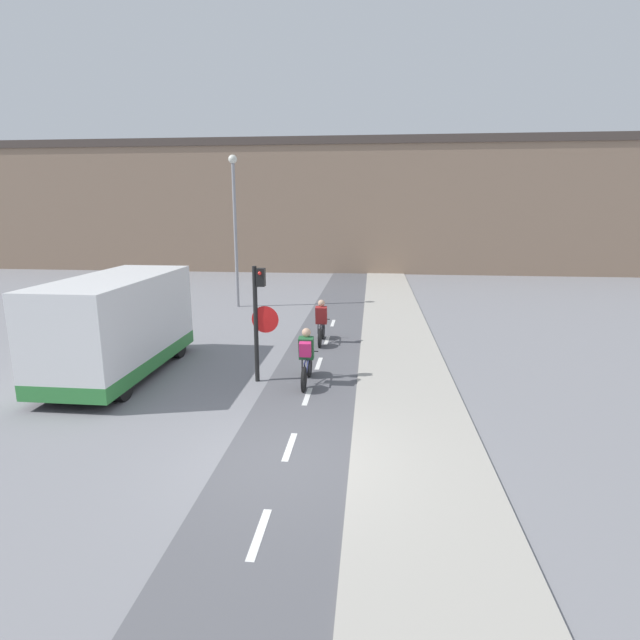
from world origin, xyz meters
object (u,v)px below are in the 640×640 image
at_px(cyclist_near, 306,358).
at_px(van, 118,328).
at_px(traffic_light_pole, 259,311).
at_px(street_lamp_far, 235,215).
at_px(cyclist_far, 321,324).

relative_size(cyclist_near, van, 0.33).
bearing_deg(traffic_light_pole, street_lamp_far, 108.38).
relative_size(street_lamp_far, cyclist_far, 3.91).
relative_size(traffic_light_pole, cyclist_near, 1.73).
xyz_separation_m(street_lamp_far, cyclist_near, (4.31, -9.55, -3.25)).
distance_m(street_lamp_far, cyclist_far, 7.87).
bearing_deg(traffic_light_pole, cyclist_far, 72.69).
relative_size(traffic_light_pole, street_lamp_far, 0.45).
height_order(cyclist_near, van, van).
bearing_deg(street_lamp_far, cyclist_near, -65.70).
bearing_deg(traffic_light_pole, cyclist_near, -5.80).
relative_size(street_lamp_far, van, 1.24).
xyz_separation_m(cyclist_near, cyclist_far, (-0.02, 3.84, -0.04)).
bearing_deg(van, cyclist_far, 36.48).
bearing_deg(street_lamp_far, traffic_light_pole, -71.62).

